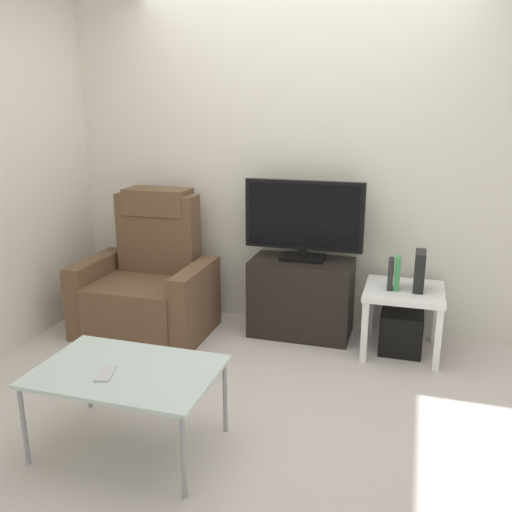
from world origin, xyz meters
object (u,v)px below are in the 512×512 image
at_px(television, 304,219).
at_px(game_console, 419,271).
at_px(side_table, 404,299).
at_px(book_leftmost, 391,274).
at_px(recliner_armchair, 149,283).
at_px(book_middle, 397,273).
at_px(subwoofer_box, 401,332).
at_px(tv_stand, 301,297).
at_px(coffee_table, 127,375).
at_px(cell_phone, 106,374).

bearing_deg(television, game_console, -7.27).
bearing_deg(side_table, book_leftmost, -168.69).
distance_m(recliner_armchair, book_middle, 1.87).
bearing_deg(book_middle, book_leftmost, 180.00).
bearing_deg(subwoofer_box, book_middle, -160.19).
relative_size(tv_stand, recliner_armchair, 0.70).
bearing_deg(subwoofer_box, game_console, 6.34).
distance_m(television, game_console, 0.90).
xyz_separation_m(tv_stand, side_table, (0.75, -0.10, 0.10)).
distance_m(tv_stand, coffee_table, 1.75).
relative_size(book_middle, coffee_table, 0.26).
relative_size(recliner_armchair, coffee_table, 1.20).
xyz_separation_m(tv_stand, cell_phone, (-0.60, -1.74, 0.15)).
height_order(side_table, book_middle, book_middle).
relative_size(television, game_console, 3.22).
xyz_separation_m(recliner_armchair, cell_phone, (0.55, -1.50, 0.07)).
bearing_deg(game_console, television, 172.73).
xyz_separation_m(book_middle, game_console, (0.15, 0.03, 0.02)).
relative_size(tv_stand, game_console, 2.77).
bearing_deg(tv_stand, television, 90.00).
distance_m(television, book_middle, 0.78).
bearing_deg(cell_phone, coffee_table, 33.26).
xyz_separation_m(television, subwoofer_box, (0.75, -0.12, -0.76)).
height_order(game_console, cell_phone, game_console).
distance_m(game_console, cell_phone, 2.20).
bearing_deg(book_leftmost, subwoofer_box, 11.31).
xyz_separation_m(television, book_middle, (0.70, -0.14, -0.32)).
relative_size(book_leftmost, coffee_table, 0.24).
relative_size(subwoofer_box, coffee_table, 0.33).
xyz_separation_m(tv_stand, game_console, (0.84, -0.09, 0.31)).
xyz_separation_m(recliner_armchair, side_table, (1.91, 0.14, 0.02)).
height_order(recliner_armchair, book_middle, recliner_armchair).
bearing_deg(book_middle, cell_phone, -128.64).
bearing_deg(subwoofer_box, cell_phone, -129.47).
bearing_deg(cell_phone, book_middle, 35.77).
height_order(television, recliner_armchair, television).
distance_m(recliner_armchair, book_leftmost, 1.82).
xyz_separation_m(recliner_armchair, subwoofer_box, (1.91, 0.14, -0.23)).
xyz_separation_m(side_table, book_middle, (-0.06, -0.02, 0.19)).
height_order(tv_stand, book_middle, book_middle).
distance_m(book_middle, coffee_table, 1.98).
relative_size(side_table, book_leftmost, 2.51).
bearing_deg(game_console, subwoofer_box, -173.66).
height_order(recliner_armchair, subwoofer_box, recliner_armchair).
bearing_deg(television, side_table, -8.87).
bearing_deg(television, tv_stand, -90.00).
distance_m(television, recliner_armchair, 1.30).
distance_m(television, side_table, 0.91).
relative_size(television, recliner_armchair, 0.82).
xyz_separation_m(coffee_table, cell_phone, (-0.07, -0.08, 0.03)).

